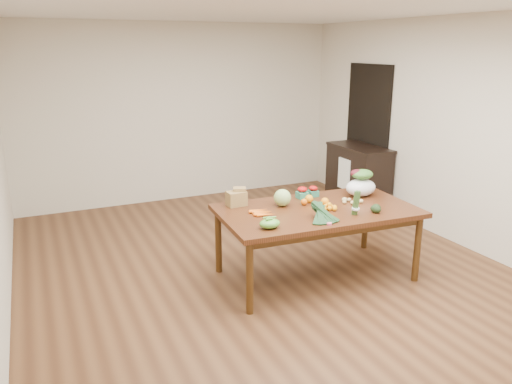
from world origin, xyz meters
name	(u,v)px	position (x,y,z in m)	size (l,w,h in m)	color
floor	(264,270)	(0.00, 0.00, 0.00)	(6.00, 6.00, 0.00)	brown
ceiling	(265,6)	(0.00, 0.00, 2.70)	(5.00, 6.00, 0.02)	white
room_walls	(265,148)	(0.00, 0.00, 1.35)	(5.02, 6.02, 2.70)	beige
dining_table	(316,243)	(0.43, -0.35, 0.38)	(1.99, 1.11, 0.75)	#532713
doorway_dark	(367,135)	(2.48, 1.60, 1.05)	(0.02, 1.00, 2.10)	black
cabinet	(358,177)	(2.22, 1.41, 0.47)	(0.52, 1.02, 0.94)	black
dish_towel	(344,174)	(1.96, 1.40, 0.55)	(0.02, 0.28, 0.45)	white
paper_bag	(236,197)	(-0.28, 0.09, 0.84)	(0.26, 0.22, 0.18)	olive
cabbage	(282,198)	(0.15, -0.13, 0.84)	(0.18, 0.18, 0.18)	#B9DD7F
strawberry_basket_a	(302,194)	(0.47, 0.03, 0.80)	(0.11, 0.11, 0.10)	red
strawberry_basket_b	(313,192)	(0.62, 0.05, 0.80)	(0.10, 0.10, 0.09)	#B3130B
orange_a	(304,202)	(0.37, -0.19, 0.78)	(0.07, 0.07, 0.07)	#EA570E
orange_b	(309,199)	(0.46, -0.14, 0.79)	(0.09, 0.09, 0.09)	orange
orange_c	(325,202)	(0.55, -0.30, 0.79)	(0.09, 0.09, 0.09)	orange
mandarin_cluster	(329,206)	(0.53, -0.43, 0.79)	(0.18, 0.18, 0.08)	orange
carrots	(262,212)	(-0.15, -0.26, 0.76)	(0.22, 0.22, 0.03)	orange
snap_pea_bag	(270,223)	(-0.26, -0.66, 0.79)	(0.20, 0.15, 0.09)	#64AA39
kale_bunch	(324,213)	(0.29, -0.71, 0.83)	(0.32, 0.40, 0.16)	black
asparagus_bundle	(356,203)	(0.67, -0.68, 0.88)	(0.08, 0.08, 0.25)	#517D39
potato_a	(344,202)	(0.77, -0.33, 0.77)	(0.04, 0.04, 0.04)	#DCC97F
potato_b	(352,203)	(0.84, -0.39, 0.77)	(0.05, 0.04, 0.04)	#DDC97F
potato_c	(349,200)	(0.87, -0.28, 0.77)	(0.05, 0.04, 0.04)	tan
potato_d	(344,200)	(0.81, -0.28, 0.77)	(0.06, 0.05, 0.05)	tan
potato_e	(361,201)	(0.95, -0.38, 0.77)	(0.05, 0.05, 0.04)	#CEC277
avocado_a	(376,209)	(0.89, -0.71, 0.79)	(0.08, 0.12, 0.08)	black
avocado_b	(377,207)	(0.95, -0.64, 0.78)	(0.06, 0.09, 0.06)	black
salad_bag	(361,184)	(1.10, -0.16, 0.88)	(0.35, 0.26, 0.27)	white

